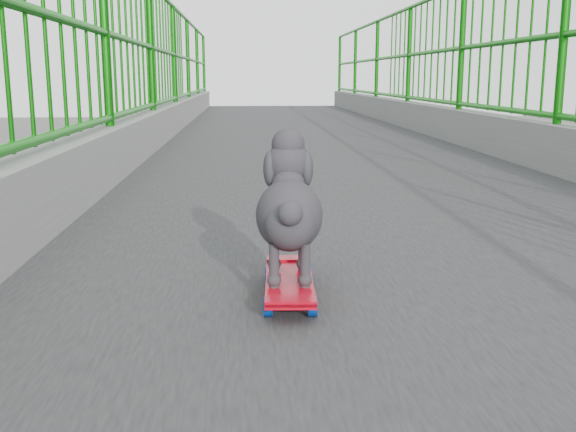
# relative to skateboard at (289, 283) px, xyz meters

# --- Properties ---
(railing) EXTENTS (3.00, 24.00, 1.42)m
(railing) POSITION_rel_skateboard_xyz_m (0.47, 0.43, 0.17)
(railing) COLOR gray
(railing) RESTS_ON footbridge
(skateboard) EXTENTS (0.15, 0.44, 0.06)m
(skateboard) POSITION_rel_skateboard_xyz_m (0.00, 0.00, 0.00)
(skateboard) COLOR red
(skateboard) RESTS_ON footbridge
(poodle) EXTENTS (0.19, 0.43, 0.36)m
(poodle) POSITION_rel_skateboard_xyz_m (0.00, 0.02, 0.21)
(poodle) COLOR #2C292E
(poodle) RESTS_ON skateboard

